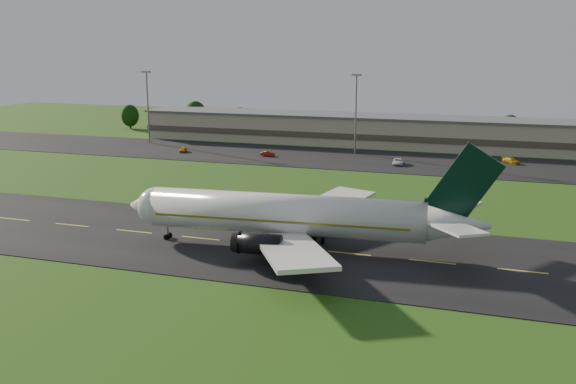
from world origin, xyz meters
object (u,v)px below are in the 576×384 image
(light_mast_west, at_px, (148,98))
(service_vehicle_d, at_px, (511,161))
(service_vehicle_c, at_px, (398,162))
(airliner, at_px, (292,215))
(service_vehicle_b, at_px, (268,154))
(terminal, at_px, (373,131))
(light_mast_centre, at_px, (356,104))
(service_vehicle_a, at_px, (183,150))

(light_mast_west, bearing_deg, service_vehicle_d, -1.29)
(service_vehicle_c, height_order, service_vehicle_d, service_vehicle_c)
(airliner, distance_m, service_vehicle_b, 75.12)
(terminal, distance_m, light_mast_west, 64.10)
(airliner, distance_m, service_vehicle_c, 67.92)
(light_mast_west, xyz_separation_m, service_vehicle_b, (39.99, -10.69, -12.04))
(service_vehicle_b, relative_size, service_vehicle_c, 0.69)
(light_mast_centre, bearing_deg, service_vehicle_b, -151.89)
(terminal, height_order, service_vehicle_b, terminal)
(light_mast_west, distance_m, light_mast_centre, 60.00)
(service_vehicle_c, bearing_deg, service_vehicle_b, 172.98)
(airliner, xyz_separation_m, light_mast_west, (-68.87, 79.92, 8.08))
(light_mast_west, relative_size, service_vehicle_d, 4.41)
(service_vehicle_a, xyz_separation_m, service_vehicle_c, (56.31, -0.53, 0.11))
(airliner, xyz_separation_m, service_vehicle_b, (-28.88, 69.23, -3.97))
(light_mast_west, xyz_separation_m, service_vehicle_c, (73.08, -12.24, -11.92))
(light_mast_centre, bearing_deg, service_vehicle_c, -43.09)
(service_vehicle_c, xyz_separation_m, service_vehicle_d, (25.11, 10.03, -0.05))
(terminal, relative_size, service_vehicle_a, 40.14)
(terminal, xyz_separation_m, service_vehicle_b, (-21.41, -26.87, -3.30))
(light_mast_west, height_order, service_vehicle_b, light_mast_west)
(airliner, height_order, service_vehicle_b, airliner)
(airliner, bearing_deg, service_vehicle_c, 81.34)
(service_vehicle_a, height_order, service_vehicle_b, service_vehicle_a)
(airliner, bearing_deg, service_vehicle_a, 122.27)
(light_mast_centre, bearing_deg, service_vehicle_a, -164.85)
(service_vehicle_d, bearing_deg, light_mast_west, 133.06)
(service_vehicle_b, height_order, service_vehicle_d, service_vehicle_d)
(light_mast_west, bearing_deg, light_mast_centre, 0.00)
(airliner, relative_size, service_vehicle_d, 11.12)
(light_mast_centre, height_order, service_vehicle_a, light_mast_centre)
(service_vehicle_d, bearing_deg, airliner, -156.33)
(airliner, xyz_separation_m, light_mast_centre, (-8.87, 79.92, 8.08))
(service_vehicle_a, bearing_deg, service_vehicle_d, -6.41)
(service_vehicle_d, bearing_deg, light_mast_centre, 131.03)
(light_mast_centre, xyz_separation_m, service_vehicle_a, (-43.23, -11.71, -12.02))
(light_mast_centre, distance_m, service_vehicle_b, 25.68)
(terminal, bearing_deg, service_vehicle_c, -67.66)
(service_vehicle_a, xyz_separation_m, service_vehicle_d, (81.42, 9.49, 0.05))
(light_mast_west, relative_size, service_vehicle_a, 5.63)
(light_mast_west, relative_size, service_vehicle_b, 5.65)
(light_mast_west, height_order, service_vehicle_c, light_mast_west)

